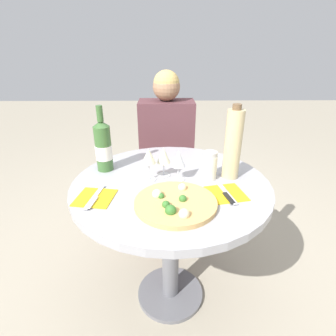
# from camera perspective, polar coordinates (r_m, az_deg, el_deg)

# --- Properties ---
(ground_plane) EXTENTS (12.00, 12.00, 0.00)m
(ground_plane) POSITION_cam_1_polar(r_m,az_deg,el_deg) (1.71, 0.49, -25.73)
(ground_plane) COLOR #9E937F
(ground_plane) RESTS_ON ground
(dining_table) EXTENTS (0.92, 0.92, 0.75)m
(dining_table) POSITION_cam_1_polar(r_m,az_deg,el_deg) (1.29, 0.60, -8.06)
(dining_table) COLOR slate
(dining_table) RESTS_ON ground_plane
(chair_behind_diner) EXTENTS (0.39, 0.39, 0.95)m
(chair_behind_diner) POSITION_cam_1_polar(r_m,az_deg,el_deg) (2.04, -0.32, 0.10)
(chair_behind_diner) COLOR #ADADB2
(chair_behind_diner) RESTS_ON ground_plane
(seated_diner) EXTENTS (0.38, 0.45, 1.19)m
(seated_diner) POSITION_cam_1_polar(r_m,az_deg,el_deg) (1.88, -0.29, -0.12)
(seated_diner) COLOR #512D33
(seated_diner) RESTS_ON ground_plane
(pizza_large) EXTENTS (0.33, 0.33, 0.05)m
(pizza_large) POSITION_cam_1_polar(r_m,az_deg,el_deg) (1.04, 1.56, -7.55)
(pizza_large) COLOR tan
(pizza_large) RESTS_ON dining_table
(wine_bottle) EXTENTS (0.08, 0.08, 0.32)m
(wine_bottle) POSITION_cam_1_polar(r_m,az_deg,el_deg) (1.33, -13.91, 4.59)
(wine_bottle) COLOR #38602D
(wine_bottle) RESTS_ON dining_table
(tall_carafe) EXTENTS (0.08, 0.08, 0.35)m
(tall_carafe) POSITION_cam_1_polar(r_m,az_deg,el_deg) (1.24, 13.96, 5.03)
(tall_carafe) COLOR tan
(tall_carafe) RESTS_ON dining_table
(sugar_shaker) EXTENTS (0.07, 0.07, 0.14)m
(sugar_shaker) POSITION_cam_1_polar(r_m,az_deg,el_deg) (1.23, 9.11, 0.55)
(sugar_shaker) COLOR silver
(sugar_shaker) RESTS_ON dining_table
(wine_glass_center) EXTENTS (0.06, 0.06, 0.14)m
(wine_glass_center) POSITION_cam_1_polar(r_m,az_deg,el_deg) (1.24, -0.95, 2.67)
(wine_glass_center) COLOR silver
(wine_glass_center) RESTS_ON dining_table
(wine_glass_front_right) EXTENTS (0.07, 0.07, 0.15)m
(wine_glass_front_right) POSITION_cam_1_polar(r_m,az_deg,el_deg) (1.19, 2.28, 1.96)
(wine_glass_front_right) COLOR silver
(wine_glass_front_right) RESTS_ON dining_table
(wine_glass_front_left) EXTENTS (0.07, 0.07, 0.16)m
(wine_glass_front_left) POSITION_cam_1_polar(r_m,az_deg,el_deg) (1.19, -4.21, 2.43)
(wine_glass_front_left) COLOR silver
(wine_glass_front_left) RESTS_ON dining_table
(place_setting_left) EXTENTS (0.17, 0.19, 0.01)m
(place_setting_left) POSITION_cam_1_polar(r_m,az_deg,el_deg) (1.13, -15.66, -6.25)
(place_setting_left) COLOR gold
(place_setting_left) RESTS_ON dining_table
(place_setting_right) EXTENTS (0.18, 0.19, 0.01)m
(place_setting_right) POSITION_cam_1_polar(r_m,az_deg,el_deg) (1.14, 12.56, -5.44)
(place_setting_right) COLOR gold
(place_setting_right) RESTS_ON dining_table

